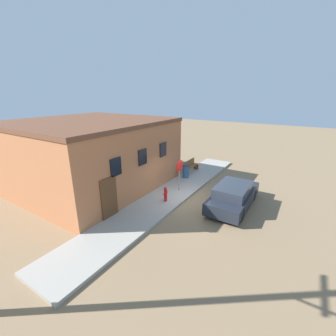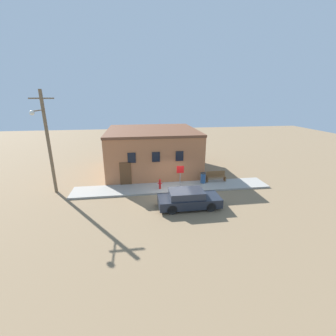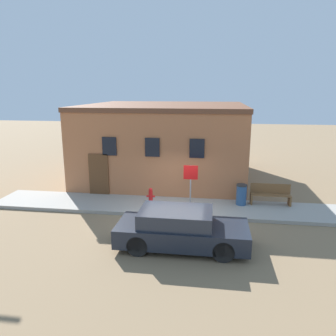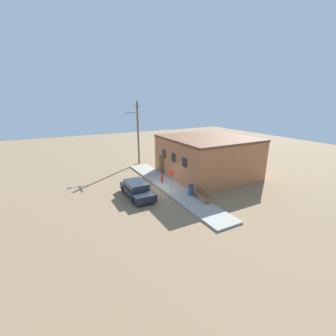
{
  "view_description": "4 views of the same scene",
  "coord_description": "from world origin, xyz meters",
  "px_view_note": "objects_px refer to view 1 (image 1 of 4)",
  "views": [
    {
      "loc": [
        -10.97,
        -5.45,
        6.02
      ],
      "look_at": [
        -0.39,
        1.17,
        1.89
      ],
      "focal_mm": 24.0,
      "sensor_mm": 36.0,
      "label": 1
    },
    {
      "loc": [
        -2.97,
        -16.86,
        7.72
      ],
      "look_at": [
        -0.39,
        1.17,
        1.89
      ],
      "focal_mm": 24.0,
      "sensor_mm": 36.0,
      "label": 2
    },
    {
      "loc": [
        1.6,
        -12.82,
        5.3
      ],
      "look_at": [
        -0.39,
        1.17,
        1.89
      ],
      "focal_mm": 35.0,
      "sensor_mm": 36.0,
      "label": 3
    },
    {
      "loc": [
        18.25,
        -8.96,
        8.31
      ],
      "look_at": [
        -0.39,
        1.17,
        1.89
      ],
      "focal_mm": 24.0,
      "sensor_mm": 36.0,
      "label": 4
    }
  ],
  "objects_px": {
    "stop_sign": "(179,170)",
    "trash_bin": "(186,171)",
    "parked_car": "(233,195)",
    "bench": "(190,166)",
    "fire_hydrant": "(165,194)"
  },
  "relations": [
    {
      "from": "stop_sign",
      "to": "trash_bin",
      "type": "bearing_deg",
      "value": 17.94
    },
    {
      "from": "stop_sign",
      "to": "parked_car",
      "type": "height_order",
      "value": "stop_sign"
    },
    {
      "from": "bench",
      "to": "trash_bin",
      "type": "relative_size",
      "value": 1.88
    },
    {
      "from": "stop_sign",
      "to": "parked_car",
      "type": "xyz_separation_m",
      "value": [
        -0.07,
        -3.48,
        -0.84
      ]
    },
    {
      "from": "bench",
      "to": "parked_car",
      "type": "relative_size",
      "value": 0.4
    },
    {
      "from": "bench",
      "to": "trash_bin",
      "type": "height_order",
      "value": "trash_bin"
    },
    {
      "from": "trash_bin",
      "to": "bench",
      "type": "bearing_deg",
      "value": 11.41
    },
    {
      "from": "parked_car",
      "to": "fire_hydrant",
      "type": "bearing_deg",
      "value": 116.7
    },
    {
      "from": "fire_hydrant",
      "to": "bench",
      "type": "xyz_separation_m",
      "value": [
        5.37,
        1.1,
        0.03
      ]
    },
    {
      "from": "fire_hydrant",
      "to": "parked_car",
      "type": "height_order",
      "value": "parked_car"
    },
    {
      "from": "trash_bin",
      "to": "stop_sign",
      "type": "bearing_deg",
      "value": -162.06
    },
    {
      "from": "fire_hydrant",
      "to": "bench",
      "type": "distance_m",
      "value": 5.48
    },
    {
      "from": "stop_sign",
      "to": "parked_car",
      "type": "relative_size",
      "value": 0.44
    },
    {
      "from": "fire_hydrant",
      "to": "stop_sign",
      "type": "xyz_separation_m",
      "value": [
        1.77,
        0.09,
        0.91
      ]
    },
    {
      "from": "stop_sign",
      "to": "trash_bin",
      "type": "distance_m",
      "value": 2.55
    }
  ]
}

